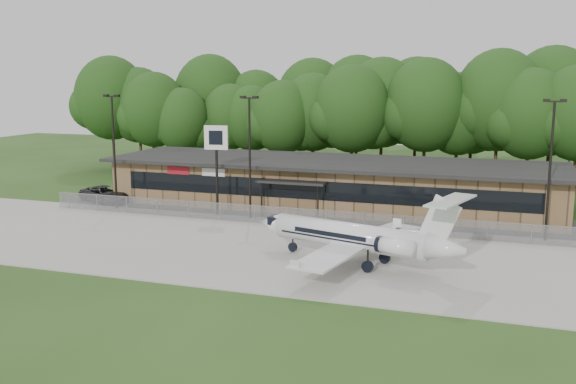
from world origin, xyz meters
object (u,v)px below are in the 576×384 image
(business_jet, at_px, (358,238))
(suv, at_px, (105,194))
(pole_sign, at_px, (216,147))
(terminal, at_px, (331,183))

(business_jet, bearing_deg, suv, 171.26)
(suv, distance_m, pole_sign, 13.79)
(suv, relative_size, pole_sign, 0.72)
(business_jet, relative_size, pole_sign, 1.92)
(business_jet, xyz_separation_m, pole_sign, (-14.62, 10.64, 4.11))
(terminal, bearing_deg, business_jet, -70.02)
(business_jet, bearing_deg, pole_sign, 160.00)
(terminal, xyz_separation_m, suv, (-20.80, -5.19, -1.40))
(terminal, xyz_separation_m, business_jet, (6.47, -17.78, -0.38))
(terminal, relative_size, suv, 7.36)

